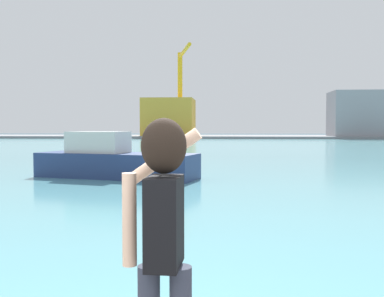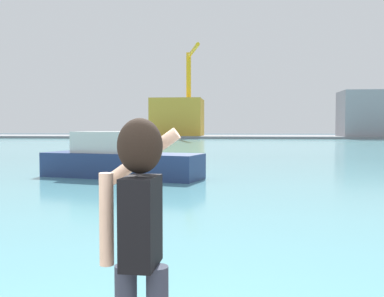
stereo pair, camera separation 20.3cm
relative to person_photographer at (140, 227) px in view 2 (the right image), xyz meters
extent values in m
plane|color=#334751|center=(-0.28, 49.26, -1.59)|extent=(220.00, 220.00, 0.00)
cube|color=#599EA8|center=(-0.28, 51.26, -1.58)|extent=(140.00, 100.00, 0.02)
cube|color=gray|center=(-0.28, 91.26, -1.34)|extent=(140.00, 20.00, 0.50)
cube|color=black|center=(0.01, 0.00, 0.03)|extent=(0.21, 0.35, 0.56)
sphere|color=#E0B293|center=(0.01, 0.00, 0.49)|extent=(0.22, 0.22, 0.22)
ellipsoid|color=black|center=(0.01, -0.02, 0.50)|extent=(0.28, 0.26, 0.34)
cylinder|color=#E0B293|center=(-0.21, 0.00, 0.04)|extent=(0.09, 0.09, 0.58)
cylinder|color=#E0B293|center=(-0.03, 0.22, 0.41)|extent=(0.53, 0.11, 0.40)
cube|color=black|center=(-0.03, 0.34, 0.58)|extent=(0.01, 0.07, 0.14)
cube|color=navy|center=(-4.39, 15.81, -1.03)|extent=(7.42, 3.77, 1.08)
cube|color=silver|center=(-5.26, 16.03, -0.02)|extent=(2.80, 2.11, 0.94)
cube|color=gold|center=(-11.92, 90.06, 2.86)|extent=(10.75, 10.69, 7.90)
cube|color=gray|center=(27.33, 86.30, 3.40)|extent=(11.74, 8.08, 8.99)
cylinder|color=yellow|center=(-9.28, 87.69, 7.61)|extent=(1.00, 1.00, 17.40)
cylinder|color=yellow|center=(-7.72, 81.09, 15.50)|extent=(3.80, 13.35, 0.70)
camera|label=1|loc=(0.39, -2.61, 0.62)|focal=40.26mm
camera|label=2|loc=(0.59, -2.60, 0.62)|focal=40.26mm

